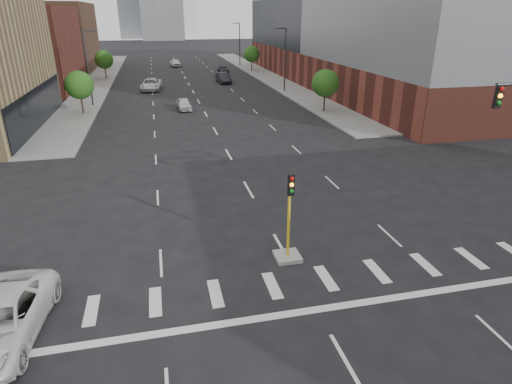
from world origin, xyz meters
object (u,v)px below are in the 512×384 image
object	(u,v)px
car_mid_right	(223,78)
car_distant	(175,63)
car_near_left	(184,104)
car_deep_right	(223,69)
car_far_left	(151,84)
median_traffic_signal	(288,241)

from	to	relation	value
car_mid_right	car_distant	bearing A→B (deg)	101.31
car_near_left	car_deep_right	size ratio (longest dim) A/B	0.89
car_near_left	car_far_left	bearing A→B (deg)	100.34
car_near_left	car_deep_right	bearing A→B (deg)	70.00
car_near_left	car_deep_right	xyz separation A→B (m)	(10.25, 34.04, -0.03)
car_far_left	car_distant	world-z (taller)	car_distant
median_traffic_signal	car_mid_right	distance (m)	57.21
car_mid_right	car_distant	distance (m)	26.85
car_mid_right	car_deep_right	xyz separation A→B (m)	(2.07, 13.29, -0.20)
car_far_left	car_deep_right	size ratio (longest dim) A/B	1.36
car_far_left	car_deep_right	xyz separation A→B (m)	(14.06, 18.27, -0.20)
median_traffic_signal	car_far_left	size ratio (longest dim) A/B	0.71
median_traffic_signal	car_near_left	bearing A→B (deg)	93.63
car_distant	median_traffic_signal	bearing A→B (deg)	-94.62
car_far_left	car_deep_right	bearing A→B (deg)	58.98
car_near_left	car_mid_right	distance (m)	22.30
car_mid_right	car_distant	xyz separation A→B (m)	(-6.63, 26.02, 0.00)
car_far_left	car_distant	size ratio (longest dim) A/B	1.23
car_deep_right	car_near_left	bearing A→B (deg)	-105.60
median_traffic_signal	car_far_left	bearing A→B (deg)	96.71
median_traffic_signal	car_distant	size ratio (longest dim) A/B	0.87
median_traffic_signal	car_near_left	world-z (taller)	median_traffic_signal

